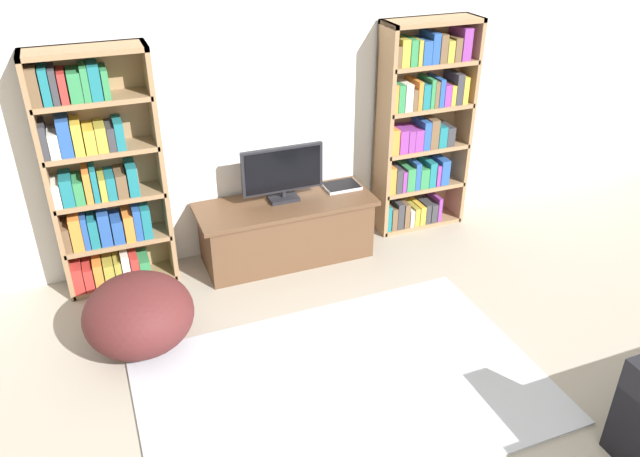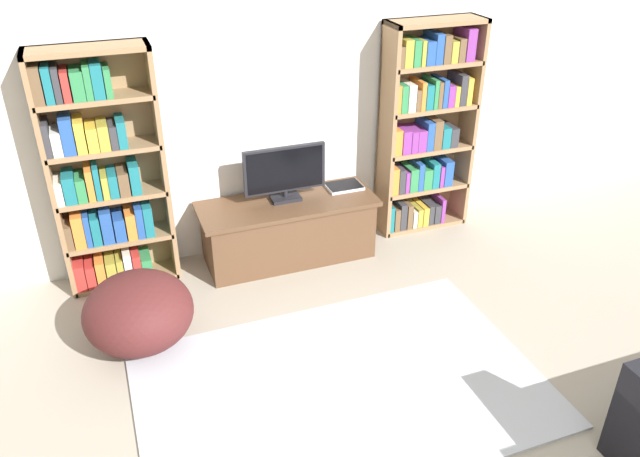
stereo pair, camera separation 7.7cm
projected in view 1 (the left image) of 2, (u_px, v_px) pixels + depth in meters
The scene contains 8 objects.
wall_back at pixel (266, 97), 4.94m from camera, with size 8.80×0.06×2.60m.
bookshelf_left at pixel (100, 179), 4.56m from camera, with size 0.83×0.30×1.85m.
bookshelf_right at pixel (420, 128), 5.40m from camera, with size 0.83×0.30×1.85m.
tv_stand at pixel (286, 230), 5.19m from camera, with size 1.46×0.55×0.52m.
television at pixel (283, 173), 4.98m from camera, with size 0.68×0.16×0.46m.
laptop at pixel (341, 186), 5.30m from camera, with size 0.30×0.22×0.03m.
area_rug at pixel (344, 386), 3.94m from camera, with size 2.51×1.66×0.02m.
beanbag_ottoman at pixel (139, 314), 4.18m from camera, with size 0.73×0.73×0.52m, color #4C1E1E.
Camera 1 is at (-1.38, -0.41, 2.81)m, focal length 35.00 mm.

